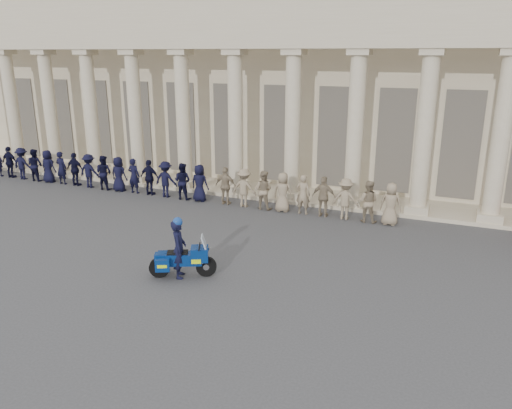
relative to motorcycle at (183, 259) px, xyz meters
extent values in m
plane|color=#3A3A3C|center=(-0.93, 0.37, -0.53)|extent=(90.00, 90.00, 0.00)
cube|color=#C2B291|center=(-0.93, 15.37, 3.97)|extent=(40.00, 10.00, 9.00)
cube|color=#C2B291|center=(-0.93, 9.17, -0.46)|extent=(40.00, 2.60, 0.15)
cube|color=#C2B291|center=(-0.93, 8.37, 6.26)|extent=(35.80, 1.00, 1.00)
cube|color=#C2B291|center=(-0.93, 8.37, 7.36)|extent=(35.80, 1.00, 1.20)
cube|color=#C2B291|center=(-15.23, 8.37, -0.23)|extent=(0.90, 0.90, 0.30)
cylinder|color=#C2B291|center=(-15.23, 8.37, 2.72)|extent=(0.64, 0.64, 5.60)
cube|color=#C2B291|center=(-15.23, 8.37, 5.64)|extent=(0.85, 0.85, 0.24)
cube|color=#C2B291|center=(-12.63, 8.37, -0.23)|extent=(0.90, 0.90, 0.30)
cylinder|color=#C2B291|center=(-12.63, 8.37, 2.72)|extent=(0.64, 0.64, 5.60)
cube|color=#C2B291|center=(-12.63, 8.37, 5.64)|extent=(0.85, 0.85, 0.24)
cube|color=#C2B291|center=(-10.03, 8.37, -0.23)|extent=(0.90, 0.90, 0.30)
cylinder|color=#C2B291|center=(-10.03, 8.37, 2.72)|extent=(0.64, 0.64, 5.60)
cube|color=#C2B291|center=(-10.03, 8.37, 5.64)|extent=(0.85, 0.85, 0.24)
cube|color=#C2B291|center=(-7.43, 8.37, -0.23)|extent=(0.90, 0.90, 0.30)
cylinder|color=#C2B291|center=(-7.43, 8.37, 2.72)|extent=(0.64, 0.64, 5.60)
cube|color=#C2B291|center=(-7.43, 8.37, 5.64)|extent=(0.85, 0.85, 0.24)
cube|color=#C2B291|center=(-4.83, 8.37, -0.23)|extent=(0.90, 0.90, 0.30)
cylinder|color=#C2B291|center=(-4.83, 8.37, 2.72)|extent=(0.64, 0.64, 5.60)
cube|color=#C2B291|center=(-4.83, 8.37, 5.64)|extent=(0.85, 0.85, 0.24)
cube|color=#C2B291|center=(-2.23, 8.37, -0.23)|extent=(0.90, 0.90, 0.30)
cylinder|color=#C2B291|center=(-2.23, 8.37, 2.72)|extent=(0.64, 0.64, 5.60)
cube|color=#C2B291|center=(-2.23, 8.37, 5.64)|extent=(0.85, 0.85, 0.24)
cube|color=#C2B291|center=(0.37, 8.37, -0.23)|extent=(0.90, 0.90, 0.30)
cylinder|color=#C2B291|center=(0.37, 8.37, 2.72)|extent=(0.64, 0.64, 5.60)
cube|color=#C2B291|center=(0.37, 8.37, 5.64)|extent=(0.85, 0.85, 0.24)
cube|color=#C2B291|center=(2.97, 8.37, -0.23)|extent=(0.90, 0.90, 0.30)
cylinder|color=#C2B291|center=(2.97, 8.37, 2.72)|extent=(0.64, 0.64, 5.60)
cube|color=#C2B291|center=(2.97, 8.37, 5.64)|extent=(0.85, 0.85, 0.24)
cube|color=#C2B291|center=(5.57, 8.37, -0.23)|extent=(0.90, 0.90, 0.30)
cylinder|color=#C2B291|center=(5.57, 8.37, 2.72)|extent=(0.64, 0.64, 5.60)
cube|color=#C2B291|center=(5.57, 8.37, 5.64)|extent=(0.85, 0.85, 0.24)
cube|color=#C2B291|center=(8.17, 8.37, -0.23)|extent=(0.90, 0.90, 0.30)
cylinder|color=#C2B291|center=(8.17, 8.37, 2.72)|extent=(0.64, 0.64, 5.60)
cube|color=black|center=(-16.53, 10.39, 2.02)|extent=(1.30, 0.12, 4.20)
cube|color=black|center=(-13.93, 10.39, 2.02)|extent=(1.30, 0.12, 4.20)
cube|color=black|center=(-11.33, 10.39, 2.02)|extent=(1.30, 0.12, 4.20)
cube|color=black|center=(-8.73, 10.39, 2.02)|extent=(1.30, 0.12, 4.20)
cube|color=black|center=(-6.13, 10.39, 2.02)|extent=(1.30, 0.12, 4.20)
cube|color=black|center=(-3.53, 10.39, 2.02)|extent=(1.30, 0.12, 4.20)
cube|color=black|center=(-0.93, 10.39, 2.02)|extent=(1.30, 0.12, 4.20)
cube|color=black|center=(1.67, 10.39, 2.02)|extent=(1.30, 0.12, 4.20)
cube|color=black|center=(4.27, 10.39, 2.02)|extent=(1.30, 0.12, 4.20)
cube|color=black|center=(6.87, 10.39, 2.02)|extent=(1.30, 0.12, 4.20)
imported|color=black|center=(-14.23, 6.87, 0.27)|extent=(0.94, 0.39, 1.60)
imported|color=black|center=(-13.39, 6.87, 0.27)|extent=(1.04, 0.60, 1.60)
imported|color=black|center=(-12.54, 6.87, 0.27)|extent=(0.78, 0.61, 1.60)
imported|color=black|center=(-11.70, 6.87, 0.27)|extent=(0.78, 0.51, 1.60)
imported|color=black|center=(-10.85, 6.87, 0.27)|extent=(0.58, 0.38, 1.60)
imported|color=black|center=(-10.01, 6.87, 0.27)|extent=(0.94, 0.39, 1.60)
imported|color=black|center=(-9.17, 6.87, 0.27)|extent=(1.04, 0.60, 1.60)
imported|color=black|center=(-8.32, 6.87, 0.27)|extent=(0.78, 0.61, 1.60)
imported|color=black|center=(-7.48, 6.87, 0.27)|extent=(0.78, 0.51, 1.60)
imported|color=black|center=(-6.63, 6.87, 0.27)|extent=(0.58, 0.38, 1.60)
imported|color=black|center=(-5.79, 6.87, 0.27)|extent=(0.94, 0.39, 1.60)
imported|color=black|center=(-4.94, 6.87, 0.27)|extent=(1.04, 0.60, 1.60)
imported|color=black|center=(-4.10, 6.87, 0.27)|extent=(0.78, 0.61, 1.60)
imported|color=black|center=(-3.25, 6.87, 0.27)|extent=(0.78, 0.51, 1.60)
imported|color=gray|center=(-2.01, 6.87, 0.27)|extent=(0.94, 0.39, 1.60)
imported|color=gray|center=(-1.16, 6.87, 0.27)|extent=(1.04, 0.60, 1.60)
imported|color=gray|center=(-0.32, 6.87, 0.27)|extent=(0.78, 0.61, 1.60)
imported|color=gray|center=(0.52, 6.87, 0.27)|extent=(0.78, 0.51, 1.60)
imported|color=gray|center=(1.37, 6.87, 0.27)|extent=(0.58, 0.38, 1.60)
imported|color=gray|center=(2.21, 6.87, 0.27)|extent=(0.94, 0.39, 1.60)
imported|color=gray|center=(3.06, 6.87, 0.27)|extent=(1.04, 0.60, 1.60)
imported|color=gray|center=(3.90, 6.87, 0.27)|extent=(0.78, 0.61, 1.60)
imported|color=gray|center=(4.75, 6.87, 0.27)|extent=(0.78, 0.51, 1.60)
cylinder|color=black|center=(0.58, 0.28, -0.24)|extent=(0.58, 0.37, 0.58)
cylinder|color=black|center=(-0.61, -0.30, -0.24)|extent=(0.58, 0.37, 0.58)
cube|color=navy|center=(0.03, 0.01, 0.02)|extent=(1.08, 0.78, 0.34)
cube|color=navy|center=(0.42, 0.20, 0.16)|extent=(0.64, 0.63, 0.40)
cube|color=silver|center=(0.42, 0.20, -0.04)|extent=(0.29, 0.32, 0.11)
cube|color=#B2BFCC|center=(0.56, 0.27, 0.46)|extent=(0.34, 0.45, 0.47)
cube|color=black|center=(-0.13, -0.07, 0.19)|extent=(0.65, 0.52, 0.09)
cube|color=navy|center=(-0.57, -0.28, 0.09)|extent=(0.41, 0.41, 0.19)
cube|color=navy|center=(-0.37, -0.50, -0.04)|extent=(0.44, 0.35, 0.35)
cube|color=#DCFF0D|center=(-0.37, -0.50, -0.04)|extent=(0.33, 0.31, 0.09)
cube|color=navy|center=(-0.62, 0.01, -0.04)|extent=(0.44, 0.35, 0.35)
cube|color=#DCFF0D|center=(-0.62, 0.01, -0.04)|extent=(0.33, 0.31, 0.09)
cylinder|color=silver|center=(-0.47, 0.01, -0.27)|extent=(0.52, 0.31, 0.09)
cylinder|color=black|center=(0.42, 0.20, 0.37)|extent=(0.30, 0.57, 0.03)
imported|color=black|center=(-0.09, -0.05, 0.32)|extent=(0.64, 0.74, 1.70)
sphere|color=navy|center=(-0.09, -0.05, 1.12)|extent=(0.28, 0.28, 0.28)
camera|label=1|loc=(6.95, -11.25, 5.60)|focal=35.00mm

